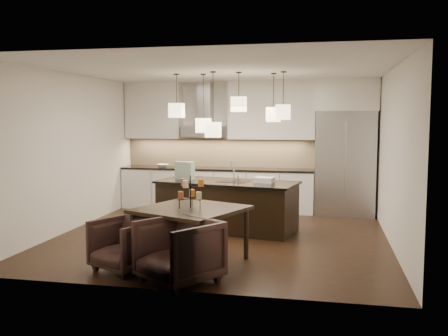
% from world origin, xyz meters
% --- Properties ---
extents(floor, '(5.50, 5.50, 0.02)m').
position_xyz_m(floor, '(0.00, 0.00, -0.01)').
color(floor, black).
rests_on(floor, ground).
extents(ceiling, '(5.50, 5.50, 0.02)m').
position_xyz_m(ceiling, '(0.00, 0.00, 2.81)').
color(ceiling, white).
rests_on(ceiling, wall_back).
extents(wall_back, '(5.50, 0.02, 2.80)m').
position_xyz_m(wall_back, '(0.00, 2.76, 1.40)').
color(wall_back, silver).
rests_on(wall_back, ground).
extents(wall_front, '(5.50, 0.02, 2.80)m').
position_xyz_m(wall_front, '(0.00, -2.76, 1.40)').
color(wall_front, silver).
rests_on(wall_front, ground).
extents(wall_left, '(0.02, 5.50, 2.80)m').
position_xyz_m(wall_left, '(-2.76, 0.00, 1.40)').
color(wall_left, silver).
rests_on(wall_left, ground).
extents(wall_right, '(0.02, 5.50, 2.80)m').
position_xyz_m(wall_right, '(2.76, 0.00, 1.40)').
color(wall_right, silver).
rests_on(wall_right, ground).
extents(refrigerator, '(1.20, 0.72, 2.15)m').
position_xyz_m(refrigerator, '(2.10, 2.38, 1.07)').
color(refrigerator, '#B7B7BA').
rests_on(refrigerator, floor).
extents(fridge_panel, '(1.26, 0.72, 0.65)m').
position_xyz_m(fridge_panel, '(2.10, 2.38, 2.47)').
color(fridge_panel, silver).
rests_on(fridge_panel, refrigerator).
extents(lower_cabinets, '(4.21, 0.62, 0.88)m').
position_xyz_m(lower_cabinets, '(-0.62, 2.43, 0.44)').
color(lower_cabinets, silver).
rests_on(lower_cabinets, floor).
extents(countertop, '(4.21, 0.66, 0.04)m').
position_xyz_m(countertop, '(-0.62, 2.43, 0.90)').
color(countertop, black).
rests_on(countertop, lower_cabinets).
extents(backsplash, '(4.21, 0.02, 0.63)m').
position_xyz_m(backsplash, '(-0.62, 2.73, 1.24)').
color(backsplash, '#C9B48B').
rests_on(backsplash, countertop).
extents(upper_cab_left, '(1.25, 0.35, 1.25)m').
position_xyz_m(upper_cab_left, '(-2.10, 2.57, 2.17)').
color(upper_cab_left, silver).
rests_on(upper_cab_left, wall_back).
extents(upper_cab_right, '(1.85, 0.35, 1.25)m').
position_xyz_m(upper_cab_right, '(0.55, 2.57, 2.17)').
color(upper_cab_right, silver).
rests_on(upper_cab_right, wall_back).
extents(hood_canopy, '(0.90, 0.52, 0.24)m').
position_xyz_m(hood_canopy, '(-0.93, 2.48, 1.72)').
color(hood_canopy, '#B7B7BA').
rests_on(hood_canopy, wall_back).
extents(hood_chimney, '(0.30, 0.28, 0.96)m').
position_xyz_m(hood_chimney, '(-0.93, 2.59, 2.32)').
color(hood_chimney, '#B7B7BA').
rests_on(hood_chimney, hood_canopy).
extents(fruit_bowl, '(0.28, 0.28, 0.06)m').
position_xyz_m(fruit_bowl, '(-1.84, 2.38, 0.95)').
color(fruit_bowl, silver).
rests_on(fruit_bowl, countertop).
extents(island_body, '(2.54, 1.40, 0.85)m').
position_xyz_m(island_body, '(-0.01, 0.50, 0.42)').
color(island_body, black).
rests_on(island_body, floor).
extents(island_top, '(2.63, 1.49, 0.04)m').
position_xyz_m(island_top, '(-0.01, 0.50, 0.86)').
color(island_top, black).
rests_on(island_top, island_body).
extents(faucet, '(0.14, 0.24, 0.36)m').
position_xyz_m(faucet, '(0.11, 0.58, 1.07)').
color(faucet, silver).
rests_on(faucet, island_top).
extents(tote_bag, '(0.35, 0.23, 0.33)m').
position_xyz_m(tote_bag, '(-0.82, 0.61, 1.05)').
color(tote_bag, '#245C31').
rests_on(tote_bag, island_top).
extents(food_container, '(0.36, 0.29, 0.10)m').
position_xyz_m(food_container, '(0.67, 0.42, 0.93)').
color(food_container, silver).
rests_on(food_container, island_top).
extents(dining_table, '(1.67, 1.67, 0.77)m').
position_xyz_m(dining_table, '(-0.10, -1.59, 0.39)').
color(dining_table, black).
rests_on(dining_table, floor).
extents(candelabra, '(0.48, 0.48, 0.45)m').
position_xyz_m(candelabra, '(-0.10, -1.59, 1.00)').
color(candelabra, black).
rests_on(candelabra, dining_table).
extents(candle_a, '(0.10, 0.10, 0.10)m').
position_xyz_m(candle_a, '(0.03, -1.64, 0.95)').
color(candle_a, beige).
rests_on(candle_a, candelabra).
extents(candle_b, '(0.10, 0.10, 0.10)m').
position_xyz_m(candle_b, '(-0.12, -1.44, 0.95)').
color(candle_b, '#C06B24').
rests_on(candle_b, candelabra).
extents(candle_c, '(0.10, 0.10, 0.10)m').
position_xyz_m(candle_c, '(-0.22, -1.67, 0.95)').
color(candle_c, '#9B5031').
rests_on(candle_c, candelabra).
extents(candle_d, '(0.10, 0.10, 0.10)m').
position_xyz_m(candle_d, '(0.03, -1.54, 1.12)').
color(candle_d, '#C06B24').
rests_on(candle_d, candelabra).
extents(candle_e, '(0.10, 0.10, 0.10)m').
position_xyz_m(candle_e, '(-0.22, -1.52, 1.12)').
color(candle_e, '#9B5031').
rests_on(candle_e, candelabra).
extents(candle_f, '(0.10, 0.10, 0.10)m').
position_xyz_m(candle_f, '(-0.14, -1.72, 1.12)').
color(candle_f, beige).
rests_on(candle_f, candelabra).
extents(armchair_left, '(1.00, 1.01, 0.69)m').
position_xyz_m(armchair_left, '(-0.85, -2.11, 0.34)').
color(armchair_left, black).
rests_on(armchair_left, floor).
extents(armchair_right, '(1.18, 1.19, 0.79)m').
position_xyz_m(armchair_right, '(-0.01, -2.45, 0.39)').
color(armchair_right, black).
rests_on(armchair_right, floor).
extents(pendant_a, '(0.24, 0.24, 0.26)m').
position_xyz_m(pendant_a, '(-0.95, 0.55, 2.14)').
color(pendant_a, beige).
rests_on(pendant_a, ceiling).
extents(pendant_b, '(0.24, 0.24, 0.26)m').
position_xyz_m(pendant_b, '(-0.48, 0.67, 1.87)').
color(pendant_b, beige).
rests_on(pendant_b, ceiling).
extents(pendant_c, '(0.24, 0.24, 0.26)m').
position_xyz_m(pendant_c, '(0.21, 0.43, 2.24)').
color(pendant_c, beige).
rests_on(pendant_c, ceiling).
extents(pendant_d, '(0.24, 0.24, 0.26)m').
position_xyz_m(pendant_d, '(0.79, 0.74, 2.07)').
color(pendant_d, beige).
rests_on(pendant_d, ceiling).
extents(pendant_e, '(0.24, 0.24, 0.26)m').
position_xyz_m(pendant_e, '(0.98, 0.48, 2.11)').
color(pendant_e, beige).
rests_on(pendant_e, ceiling).
extents(pendant_f, '(0.24, 0.24, 0.26)m').
position_xyz_m(pendant_f, '(-0.20, 0.26, 1.80)').
color(pendant_f, beige).
rests_on(pendant_f, ceiling).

